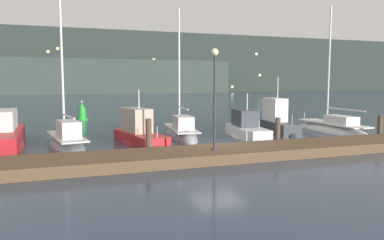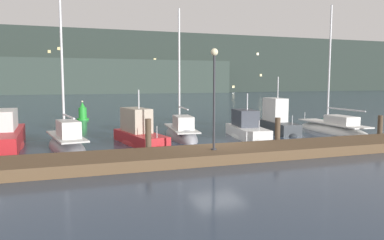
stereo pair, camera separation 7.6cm
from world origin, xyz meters
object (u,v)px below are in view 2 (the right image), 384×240
at_px(dock_lamppost, 214,83).
at_px(rowboat_adrift, 333,121).
at_px(motorboat_berth_5, 247,133).
at_px(motorboat_berth_3, 139,138).
at_px(motorboat_berth_6, 277,125).
at_px(channel_buoy, 83,113).
at_px(sailboat_berth_2, 67,145).
at_px(sailboat_berth_7, 333,130).
at_px(sailboat_berth_4, 181,135).

relative_size(dock_lamppost, rowboat_adrift, 1.72).
bearing_deg(motorboat_berth_5, motorboat_berth_3, -178.30).
relative_size(motorboat_berth_6, channel_buoy, 2.85).
relative_size(sailboat_berth_2, motorboat_berth_3, 1.71).
bearing_deg(sailboat_berth_7, sailboat_berth_4, 173.57).
bearing_deg(motorboat_berth_5, rowboat_adrift, 27.62).
bearing_deg(channel_buoy, sailboat_berth_7, -42.00).
bearing_deg(channel_buoy, motorboat_berth_6, -46.26).
distance_m(motorboat_berth_3, channel_buoy, 14.67).
relative_size(motorboat_berth_3, sailboat_berth_7, 0.60).
xyz_separation_m(sailboat_berth_4, channel_buoy, (-5.21, 12.97, 0.51)).
xyz_separation_m(motorboat_berth_5, motorboat_berth_6, (3.10, 1.54, 0.20)).
xyz_separation_m(motorboat_berth_3, sailboat_berth_4, (2.92, 1.51, -0.19)).
bearing_deg(dock_lamppost, rowboat_adrift, 35.78).
distance_m(motorboat_berth_6, dock_lamppost, 10.82).
relative_size(motorboat_berth_3, dock_lamppost, 1.25).
bearing_deg(sailboat_berth_7, dock_lamppost, -153.04).
distance_m(sailboat_berth_4, rowboat_adrift, 16.21).
relative_size(motorboat_berth_3, motorboat_berth_5, 1.10).
height_order(sailboat_berth_2, sailboat_berth_7, sailboat_berth_2).
distance_m(motorboat_berth_5, channel_buoy, 16.93).
bearing_deg(motorboat_berth_3, sailboat_berth_7, 1.39).
bearing_deg(sailboat_berth_4, channel_buoy, 111.88).
height_order(motorboat_berth_3, motorboat_berth_6, motorboat_berth_6).
bearing_deg(rowboat_adrift, sailboat_berth_7, -129.91).
relative_size(motorboat_berth_3, rowboat_adrift, 2.14).
height_order(sailboat_berth_7, dock_lamppost, sailboat_berth_7).
xyz_separation_m(dock_lamppost, rowboat_adrift, (16.14, 11.63, -3.37)).
distance_m(sailboat_berth_2, sailboat_berth_4, 7.01).
height_order(motorboat_berth_5, motorboat_berth_6, motorboat_berth_6).
xyz_separation_m(channel_buoy, rowboat_adrift, (20.70, -8.21, -0.63)).
xyz_separation_m(motorboat_berth_6, dock_lamppost, (-7.63, -7.09, 2.91)).
height_order(sailboat_berth_7, channel_buoy, sailboat_berth_7).
xyz_separation_m(sailboat_berth_4, motorboat_berth_6, (6.98, 0.23, 0.33)).
bearing_deg(motorboat_berth_6, motorboat_berth_5, -153.59).
bearing_deg(motorboat_berth_5, sailboat_berth_4, 161.37).
height_order(motorboat_berth_6, rowboat_adrift, motorboat_berth_6).
relative_size(motorboat_berth_5, motorboat_berth_6, 1.00).
relative_size(motorboat_berth_3, channel_buoy, 3.14).
xyz_separation_m(sailboat_berth_4, sailboat_berth_7, (10.51, -1.18, 0.00)).
relative_size(motorboat_berth_5, channel_buoy, 2.86).
bearing_deg(motorboat_berth_6, rowboat_adrift, 28.06).
bearing_deg(motorboat_berth_5, dock_lamppost, -129.19).
relative_size(sailboat_berth_2, sailboat_berth_4, 1.08).
height_order(motorboat_berth_5, rowboat_adrift, motorboat_berth_5).
height_order(sailboat_berth_4, sailboat_berth_7, sailboat_berth_7).
height_order(motorboat_berth_5, dock_lamppost, dock_lamppost).
bearing_deg(motorboat_berth_3, motorboat_berth_6, 9.98).
relative_size(sailboat_berth_2, motorboat_berth_6, 1.88).
bearing_deg(sailboat_berth_7, motorboat_berth_6, 158.13).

